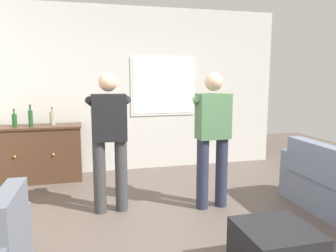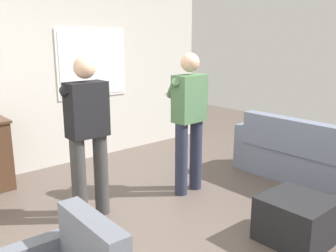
{
  "view_description": "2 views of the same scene",
  "coord_description": "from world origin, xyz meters",
  "px_view_note": "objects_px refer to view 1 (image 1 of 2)",
  "views": [
    {
      "loc": [
        -0.85,
        -3.03,
        1.64
      ],
      "look_at": [
        0.07,
        0.55,
        1.07
      ],
      "focal_mm": 35.0,
      "sensor_mm": 36.0,
      "label": 1
    },
    {
      "loc": [
        -2.35,
        -2.43,
        1.87
      ],
      "look_at": [
        0.05,
        0.32,
        0.98
      ],
      "focal_mm": 40.0,
      "sensor_mm": 36.0,
      "label": 2
    }
  ],
  "objects_px": {
    "sideboard_cabinet": "(37,154)",
    "bottle_spirits_clear": "(52,118)",
    "bottle_liquor_amber": "(31,118)",
    "person_standing_left": "(109,136)",
    "ottoman": "(275,252)",
    "bottle_wine_green": "(15,120)",
    "person_standing_right": "(212,134)"
  },
  "relations": [
    {
      "from": "sideboard_cabinet",
      "to": "bottle_wine_green",
      "type": "height_order",
      "value": "bottle_wine_green"
    },
    {
      "from": "sideboard_cabinet",
      "to": "person_standing_right",
      "type": "bearing_deg",
      "value": -35.88
    },
    {
      "from": "ottoman",
      "to": "bottle_spirits_clear",
      "type": "bearing_deg",
      "value": 121.89
    },
    {
      "from": "bottle_liquor_amber",
      "to": "ottoman",
      "type": "height_order",
      "value": "bottle_liquor_amber"
    },
    {
      "from": "bottle_liquor_amber",
      "to": "person_standing_right",
      "type": "height_order",
      "value": "person_standing_right"
    },
    {
      "from": "sideboard_cabinet",
      "to": "person_standing_left",
      "type": "bearing_deg",
      "value": -54.81
    },
    {
      "from": "bottle_wine_green",
      "to": "person_standing_left",
      "type": "height_order",
      "value": "person_standing_left"
    },
    {
      "from": "bottle_liquor_amber",
      "to": "person_standing_left",
      "type": "xyz_separation_m",
      "value": [
        1.07,
        -1.4,
        -0.08
      ]
    },
    {
      "from": "bottle_spirits_clear",
      "to": "person_standing_right",
      "type": "relative_size",
      "value": 0.16
    },
    {
      "from": "bottle_liquor_amber",
      "to": "person_standing_left",
      "type": "relative_size",
      "value": 0.2
    },
    {
      "from": "bottle_spirits_clear",
      "to": "person_standing_left",
      "type": "height_order",
      "value": "person_standing_left"
    },
    {
      "from": "bottle_wine_green",
      "to": "bottle_spirits_clear",
      "type": "distance_m",
      "value": 0.54
    },
    {
      "from": "bottle_spirits_clear",
      "to": "person_standing_right",
      "type": "height_order",
      "value": "person_standing_right"
    },
    {
      "from": "bottle_liquor_amber",
      "to": "bottle_spirits_clear",
      "type": "distance_m",
      "value": 0.32
    },
    {
      "from": "bottle_wine_green",
      "to": "ottoman",
      "type": "height_order",
      "value": "bottle_wine_green"
    },
    {
      "from": "sideboard_cabinet",
      "to": "bottle_liquor_amber",
      "type": "bearing_deg",
      "value": -134.79
    },
    {
      "from": "bottle_spirits_clear",
      "to": "sideboard_cabinet",
      "type": "bearing_deg",
      "value": -175.29
    },
    {
      "from": "bottle_wine_green",
      "to": "bottle_liquor_amber",
      "type": "bearing_deg",
      "value": -8.02
    },
    {
      "from": "sideboard_cabinet",
      "to": "ottoman",
      "type": "bearing_deg",
      "value": -54.63
    },
    {
      "from": "bottle_wine_green",
      "to": "ottoman",
      "type": "distance_m",
      "value": 4.07
    },
    {
      "from": "person_standing_right",
      "to": "bottle_wine_green",
      "type": "bearing_deg",
      "value": 147.45
    },
    {
      "from": "sideboard_cabinet",
      "to": "bottle_wine_green",
      "type": "bearing_deg",
      "value": -177.18
    },
    {
      "from": "sideboard_cabinet",
      "to": "person_standing_right",
      "type": "height_order",
      "value": "person_standing_right"
    },
    {
      "from": "sideboard_cabinet",
      "to": "ottoman",
      "type": "height_order",
      "value": "sideboard_cabinet"
    },
    {
      "from": "bottle_wine_green",
      "to": "bottle_spirits_clear",
      "type": "bearing_deg",
      "value": 3.73
    },
    {
      "from": "bottle_wine_green",
      "to": "bottle_liquor_amber",
      "type": "distance_m",
      "value": 0.24
    },
    {
      "from": "sideboard_cabinet",
      "to": "bottle_spirits_clear",
      "type": "distance_m",
      "value": 0.61
    },
    {
      "from": "bottle_wine_green",
      "to": "person_standing_left",
      "type": "relative_size",
      "value": 0.16
    },
    {
      "from": "bottle_wine_green",
      "to": "ottoman",
      "type": "xyz_separation_m",
      "value": [
        2.5,
        -3.12,
        -0.77
      ]
    },
    {
      "from": "bottle_spirits_clear",
      "to": "bottle_wine_green",
      "type": "bearing_deg",
      "value": -176.27
    },
    {
      "from": "sideboard_cabinet",
      "to": "bottle_wine_green",
      "type": "xyz_separation_m",
      "value": [
        -0.28,
        -0.01,
        0.54
      ]
    },
    {
      "from": "ottoman",
      "to": "bottle_wine_green",
      "type": "bearing_deg",
      "value": 128.76
    }
  ]
}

